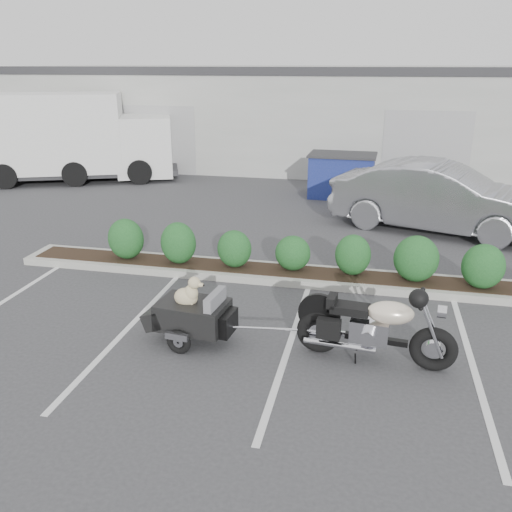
% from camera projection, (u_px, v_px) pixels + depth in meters
% --- Properties ---
extents(ground, '(90.00, 90.00, 0.00)m').
position_uv_depth(ground, '(225.00, 322.00, 9.18)').
color(ground, '#38383A').
rests_on(ground, ground).
extents(planter_kerb, '(12.00, 1.00, 0.15)m').
position_uv_depth(planter_kerb, '(301.00, 276.00, 10.98)').
color(planter_kerb, '#9E9E93').
rests_on(planter_kerb, ground).
extents(building, '(26.00, 10.00, 4.00)m').
position_uv_depth(building, '(326.00, 113.00, 24.13)').
color(building, '#9EA099').
rests_on(building, ground).
extents(motorcycle, '(2.33, 0.83, 1.34)m').
position_uv_depth(motorcycle, '(375.00, 328.00, 7.81)').
color(motorcycle, black).
rests_on(motorcycle, ground).
extents(pet_trailer, '(1.87, 1.06, 1.11)m').
position_uv_depth(pet_trailer, '(192.00, 314.00, 8.42)').
color(pet_trailer, black).
rests_on(pet_trailer, ground).
extents(sedan, '(5.67, 3.41, 1.77)m').
position_uv_depth(sedan, '(439.00, 198.00, 13.86)').
color(sedan, '#A0A0A7').
rests_on(sedan, ground).
extents(dumpster, '(2.17, 1.52, 1.40)m').
position_uv_depth(dumpster, '(342.00, 175.00, 17.51)').
color(dumpster, navy).
rests_on(dumpster, ground).
extents(delivery_truck, '(7.14, 4.56, 3.12)m').
position_uv_depth(delivery_truck, '(80.00, 139.00, 19.73)').
color(delivery_truck, silver).
rests_on(delivery_truck, ground).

